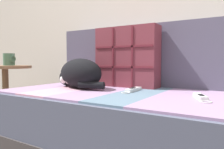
{
  "coord_description": "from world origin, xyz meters",
  "views": [
    {
      "loc": [
        0.4,
        -1.0,
        0.57
      ],
      "look_at": [
        -0.25,
        0.05,
        0.49
      ],
      "focal_mm": 35.0,
      "sensor_mm": 36.0,
      "label": 1
    }
  ],
  "objects": [
    {
      "name": "sofa_backrest",
      "position": [
        0.0,
        0.48,
        0.61
      ],
      "size": [
        1.87,
        0.14,
        0.43
      ],
      "color": "#514C60",
      "rests_on": "couch"
    },
    {
      "name": "game_remote_near",
      "position": [
        -0.16,
        0.14,
        0.4
      ],
      "size": [
        0.05,
        0.2,
        0.02
      ],
      "color": "white",
      "rests_on": "couch"
    },
    {
      "name": "couch",
      "position": [
        0.0,
        0.12,
        0.19
      ],
      "size": [
        1.91,
        0.85,
        0.39
      ],
      "color": "#3D3838",
      "rests_on": "ground_plane"
    },
    {
      "name": "sleeping_cat",
      "position": [
        -0.54,
        0.1,
        0.48
      ],
      "size": [
        0.42,
        0.28,
        0.19
      ],
      "color": "black",
      "rests_on": "couch"
    },
    {
      "name": "throw_pillow_quilted",
      "position": [
        -0.3,
        0.33,
        0.6
      ],
      "size": [
        0.44,
        0.14,
        0.41
      ],
      "color": "brown",
      "rests_on": "couch"
    },
    {
      "name": "end_table",
      "position": [
        -1.24,
        0.03,
        0.36
      ],
      "size": [
        0.4,
        0.4,
        0.53
      ],
      "color": "brown",
      "rests_on": "ground_plane"
    },
    {
      "name": "game_remote_far",
      "position": [
        0.22,
        0.07,
        0.4
      ],
      "size": [
        0.12,
        0.19,
        0.02
      ],
      "color": "white",
      "rests_on": "couch"
    },
    {
      "name": "coffee_mug",
      "position": [
        -1.25,
        0.07,
        0.58
      ],
      "size": [
        0.1,
        0.09,
        0.1
      ],
      "color": "#477056",
      "rests_on": "end_table"
    }
  ]
}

